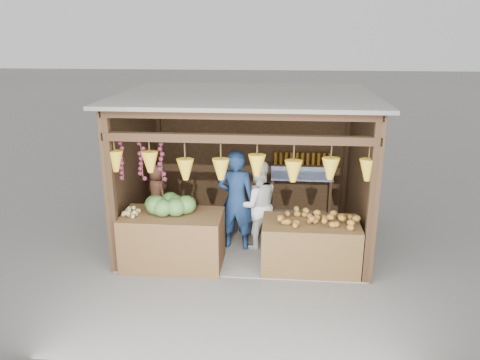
% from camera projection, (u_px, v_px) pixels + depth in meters
% --- Properties ---
extents(ground, '(80.00, 80.00, 0.00)m').
position_uv_depth(ground, '(246.00, 238.00, 8.68)').
color(ground, '#514F49').
rests_on(ground, ground).
extents(stall_structure, '(4.30, 3.30, 2.66)m').
position_uv_depth(stall_structure, '(244.00, 151.00, 8.14)').
color(stall_structure, slate).
rests_on(stall_structure, ground).
extents(back_shelf, '(1.25, 0.32, 1.32)m').
position_uv_depth(back_shelf, '(302.00, 174.00, 9.55)').
color(back_shelf, '#382314').
rests_on(back_shelf, ground).
extents(counter_left, '(1.60, 0.85, 0.89)m').
position_uv_depth(counter_left, '(173.00, 240.00, 7.56)').
color(counter_left, '#4A2D18').
rests_on(counter_left, ground).
extents(counter_right, '(1.52, 0.85, 0.80)m').
position_uv_depth(counter_right, '(310.00, 246.00, 7.45)').
color(counter_right, '#492F18').
rests_on(counter_right, ground).
extents(stool, '(0.30, 0.30, 0.28)m').
position_uv_depth(stool, '(159.00, 226.00, 8.86)').
color(stool, black).
rests_on(stool, ground).
extents(man_standing, '(0.70, 0.51, 1.78)m').
position_uv_depth(man_standing, '(236.00, 200.00, 8.01)').
color(man_standing, navy).
rests_on(man_standing, ground).
extents(woman_standing, '(0.92, 0.82, 1.58)m').
position_uv_depth(woman_standing, '(257.00, 205.00, 8.10)').
color(woman_standing, silver).
rests_on(woman_standing, ground).
extents(vendor_seated, '(0.61, 0.59, 1.06)m').
position_uv_depth(vendor_seated, '(157.00, 192.00, 8.66)').
color(vendor_seated, brown).
rests_on(vendor_seated, stool).
extents(melon_pile, '(1.00, 0.50, 0.32)m').
position_uv_depth(melon_pile, '(168.00, 204.00, 7.42)').
color(melon_pile, '#195215').
rests_on(melon_pile, counter_left).
extents(tanfruit_pile, '(0.34, 0.40, 0.13)m').
position_uv_depth(tanfruit_pile, '(131.00, 211.00, 7.37)').
color(tanfruit_pile, '#998D47').
rests_on(tanfruit_pile, counter_left).
extents(mango_pile, '(1.40, 0.64, 0.22)m').
position_uv_depth(mango_pile, '(318.00, 216.00, 7.27)').
color(mango_pile, '#B53B18').
rests_on(mango_pile, counter_right).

